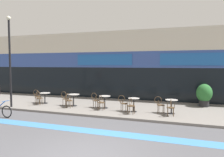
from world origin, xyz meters
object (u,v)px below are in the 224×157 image
object	(u,v)px
bistro_table_1	(74,98)
bistro_table_3	(134,102)
cafe_chair_0_near	(39,97)
cafe_chair_1_side	(65,97)
bistro_table_0	(45,96)
cafe_chair_2_side	(95,99)
cafe_chair_2_near	(101,101)
planter_pot	(204,94)
lamp_post	(10,55)
cafe_chair_1_near	(69,99)
bistro_table_2	(105,99)
bistro_table_4	(171,104)
cafe_chair_4_near	(171,106)
cafe_chair_4_side	(160,103)
cafe_chair_3_near	(131,105)
cafe_chair_3_side	(123,102)
cafe_chair_0_side	(37,95)

from	to	relation	value
bistro_table_1	bistro_table_3	bearing A→B (deg)	-5.23
cafe_chair_0_near	cafe_chair_1_side	bearing A→B (deg)	-74.40
bistro_table_0	cafe_chair_2_side	distance (m)	3.81
cafe_chair_2_near	planter_pot	xyz separation A→B (m)	(5.71, 3.18, 0.25)
lamp_post	cafe_chair_1_near	bearing A→B (deg)	13.97
bistro_table_3	cafe_chair_2_near	bearing A→B (deg)	-173.42
cafe_chair_1_side	bistro_table_2	bearing A→B (deg)	5.22
bistro_table_2	cafe_chair_0_near	distance (m)	4.46
bistro_table_4	cafe_chair_4_near	world-z (taller)	cafe_chair_4_near
bistro_table_2	cafe_chair_4_side	bearing A→B (deg)	-3.18
bistro_table_2	planter_pot	xyz separation A→B (m)	(5.71, 2.55, 0.23)
bistro_table_4	lamp_post	bearing A→B (deg)	-171.92
cafe_chair_1_near	planter_pot	distance (m)	8.46
cafe_chair_3_near	cafe_chair_4_near	xyz separation A→B (m)	(2.04, 0.22, 0.00)
cafe_chair_3_side	cafe_chair_4_near	distance (m)	2.69
cafe_chair_1_near	cafe_chair_1_side	world-z (taller)	same
cafe_chair_2_side	lamp_post	xyz separation A→B (m)	(-5.05, -1.56, 2.69)
cafe_chair_3_side	cafe_chair_4_side	size ratio (longest dim) A/B	1.00
cafe_chair_3_near	cafe_chair_4_side	distance (m)	1.64
cafe_chair_0_side	cafe_chair_3_side	distance (m)	6.35
bistro_table_1	bistro_table_3	world-z (taller)	bistro_table_3
cafe_chair_1_near	lamp_post	xyz separation A→B (m)	(-3.56, -0.89, 2.69)
bistro_table_4	cafe_chair_1_near	bearing A→B (deg)	-175.50
bistro_table_1	cafe_chair_0_side	world-z (taller)	cafe_chair_0_side
bistro_table_3	cafe_chair_0_near	world-z (taller)	cafe_chair_0_near
bistro_table_3	cafe_chair_1_side	bearing A→B (deg)	175.40
cafe_chair_2_side	cafe_chair_4_near	world-z (taller)	same
cafe_chair_2_near	bistro_table_3	bearing A→B (deg)	-87.46
bistro_table_0	cafe_chair_2_near	xyz separation A→B (m)	(4.44, -0.78, 0.00)
cafe_chair_4_near	bistro_table_3	bearing A→B (deg)	70.80
bistro_table_0	bistro_table_1	distance (m)	2.33
bistro_table_2	cafe_chair_2_side	size ratio (longest dim) A/B	0.83
bistro_table_2	cafe_chair_3_side	xyz separation A→B (m)	(1.27, -0.40, -0.02)
bistro_table_2	cafe_chair_3_near	distance (m)	2.15
cafe_chair_4_side	cafe_chair_0_near	bearing A→B (deg)	-172.37
bistro_table_0	cafe_chair_2_side	xyz separation A→B (m)	(3.81, -0.15, 0.00)
cafe_chair_0_near	cafe_chair_1_near	size ratio (longest dim) A/B	1.00
planter_pot	cafe_chair_1_near	bearing A→B (deg)	-157.63
cafe_chair_2_near	lamp_post	xyz separation A→B (m)	(-5.68, -0.93, 2.69)
bistro_table_4	bistro_table_0	bearing A→B (deg)	177.61
cafe_chair_0_near	cafe_chair_1_side	distance (m)	1.75
cafe_chair_4_side	bistro_table_3	bearing A→B (deg)	-165.38
cafe_chair_2_side	cafe_chair_3_side	world-z (taller)	same
bistro_table_3	cafe_chair_4_side	size ratio (longest dim) A/B	0.86
cafe_chair_2_near	cafe_chair_1_side	bearing A→B (deg)	73.81
bistro_table_3	cafe_chair_0_near	size ratio (longest dim) A/B	0.86
cafe_chair_0_side	bistro_table_1	bearing A→B (deg)	-8.91
bistro_table_2	cafe_chair_1_near	distance (m)	2.21
cafe_chair_2_near	bistro_table_1	bearing A→B (deg)	70.53
cafe_chair_0_side	cafe_chair_2_side	distance (m)	4.43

